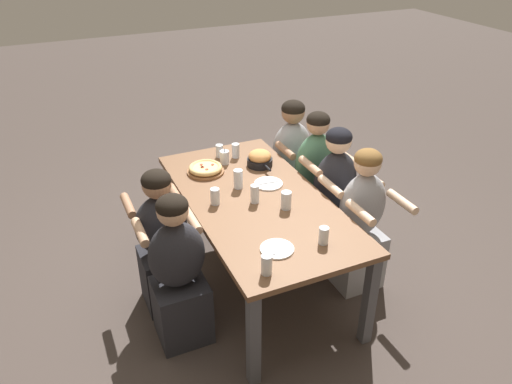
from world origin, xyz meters
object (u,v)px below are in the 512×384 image
(drinking_glass_a, at_px, (255,195))
(diner_near_center, at_px, (163,245))
(diner_far_center, at_px, (333,201))
(empty_plate_b, at_px, (277,249))
(diner_far_left, at_px, (291,165))
(diner_far_midright, at_px, (360,226))
(pizza_board_main, at_px, (206,169))
(drinking_glass_d, at_px, (220,151))
(drinking_glass_h, at_px, (238,180))
(diner_near_midright, at_px, (179,277))
(cocktail_glass_blue, at_px, (225,158))
(drinking_glass_b, at_px, (324,236))
(drinking_glass_c, at_px, (286,201))
(drinking_glass_f, at_px, (267,266))
(skillet_bowl, at_px, (260,159))
(drinking_glass_g, at_px, (236,151))
(diner_far_midleft, at_px, (314,184))
(empty_plate_a, at_px, (268,184))
(drinking_glass_e, at_px, (215,196))

(drinking_glass_a, xyz_separation_m, diner_near_center, (-0.09, -0.66, -0.30))
(diner_far_center, bearing_deg, empty_plate_b, 38.24)
(diner_far_left, xyz_separation_m, diner_far_midright, (1.09, 0.00, -0.00))
(pizza_board_main, relative_size, drinking_glass_d, 2.70)
(diner_far_left, bearing_deg, diner_near_center, 27.14)
(drinking_glass_d, relative_size, drinking_glass_h, 0.74)
(diner_near_midright, height_order, diner_far_left, diner_far_left)
(cocktail_glass_blue, relative_size, drinking_glass_d, 1.28)
(cocktail_glass_blue, height_order, drinking_glass_b, cocktail_glass_blue)
(drinking_glass_a, bearing_deg, drinking_glass_c, 44.80)
(pizza_board_main, distance_m, empty_plate_b, 1.14)
(diner_far_left, height_order, diner_far_midright, diner_far_midright)
(drinking_glass_f, xyz_separation_m, drinking_glass_h, (-0.98, 0.23, 0.01))
(cocktail_glass_blue, distance_m, drinking_glass_c, 0.83)
(empty_plate_b, bearing_deg, diner_far_midright, 108.74)
(drinking_glass_d, bearing_deg, diner_near_midright, -32.82)
(cocktail_glass_blue, bearing_deg, diner_near_midright, -36.07)
(skillet_bowl, relative_size, drinking_glass_g, 2.49)
(drinking_glass_b, xyz_separation_m, diner_far_midleft, (-1.01, 0.53, -0.26))
(drinking_glass_c, height_order, diner_far_left, diner_far_left)
(drinking_glass_b, xyz_separation_m, drinking_glass_g, (-1.35, -0.04, 0.01))
(skillet_bowl, relative_size, diner_far_midleft, 0.25)
(skillet_bowl, distance_m, drinking_glass_b, 1.13)
(pizza_board_main, distance_m, diner_far_midleft, 0.94)
(empty_plate_b, distance_m, drinking_glass_c, 0.49)
(drinking_glass_f, relative_size, diner_far_center, 0.11)
(pizza_board_main, relative_size, empty_plate_b, 1.39)
(diner_far_center, bearing_deg, drinking_glass_f, 40.18)
(cocktail_glass_blue, bearing_deg, drinking_glass_h, -7.14)
(empty_plate_a, height_order, drinking_glass_a, drinking_glass_a)
(cocktail_glass_blue, xyz_separation_m, diner_near_midright, (0.94, -0.68, -0.29))
(pizza_board_main, height_order, drinking_glass_e, drinking_glass_e)
(empty_plate_b, distance_m, drinking_glass_d, 1.36)
(skillet_bowl, xyz_separation_m, diner_far_center, (0.42, 0.45, -0.28))
(empty_plate_b, xyz_separation_m, drinking_glass_f, (0.18, -0.15, 0.05))
(skillet_bowl, xyz_separation_m, drinking_glass_a, (0.51, -0.27, 0.00))
(skillet_bowl, bearing_deg, drinking_glass_f, -22.94)
(drinking_glass_b, height_order, drinking_glass_d, drinking_glass_b)
(cocktail_glass_blue, height_order, diner_far_midright, diner_far_midright)
(drinking_glass_a, distance_m, drinking_glass_e, 0.28)
(diner_far_midleft, bearing_deg, diner_near_midright, 25.88)
(empty_plate_b, bearing_deg, diner_far_midleft, 139.12)
(empty_plate_a, height_order, drinking_glass_c, drinking_glass_c)
(drinking_glass_e, distance_m, diner_far_midright, 1.09)
(pizza_board_main, bearing_deg, cocktail_glass_blue, 114.53)
(drinking_glass_d, distance_m, diner_near_midright, 1.30)
(drinking_glass_a, bearing_deg, diner_far_left, 138.08)
(diner_far_midleft, bearing_deg, diner_far_midright, 90.00)
(drinking_glass_a, height_order, diner_far_left, diner_far_left)
(drinking_glass_f, height_order, diner_far_midleft, diner_far_midleft)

